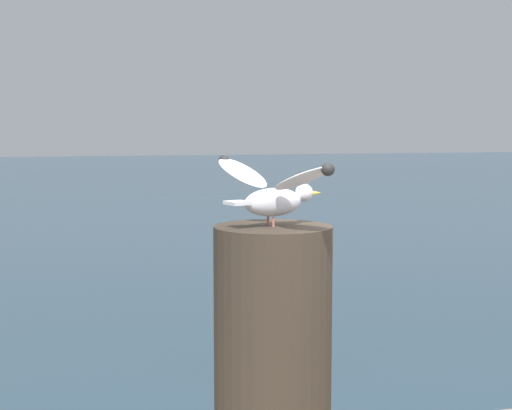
% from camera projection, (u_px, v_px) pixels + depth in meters
% --- Properties ---
extents(mooring_post, '(0.42, 0.42, 0.88)m').
position_uv_depth(mooring_post, '(273.00, 348.00, 2.84)').
color(mooring_post, '#382D23').
rests_on(mooring_post, harbor_quay).
extents(seagull, '(0.39, 0.68, 0.24)m').
position_uv_depth(seagull, '(274.00, 190.00, 2.79)').
color(seagull, '#C66B60').
rests_on(seagull, mooring_post).
extents(channel_buoy, '(0.56, 0.56, 1.33)m').
position_uv_depth(channel_buoy, '(263.00, 321.00, 8.23)').
color(channel_buoy, red).
rests_on(channel_buoy, ground_plane).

